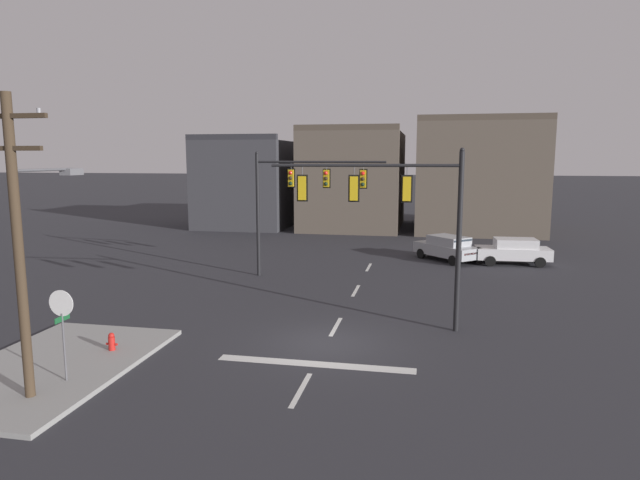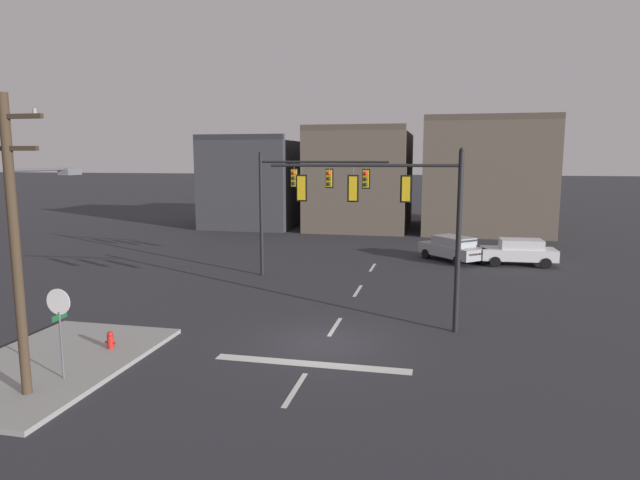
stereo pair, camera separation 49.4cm
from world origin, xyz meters
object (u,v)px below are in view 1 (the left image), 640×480
signal_mast_near_side (398,206)px  car_lot_middle (513,251)px  signal_mast_far_side (297,191)px  car_lot_nearside (447,248)px  utility_pole (23,234)px  stop_sign (62,314)px  fire_hydrant (112,345)px

signal_mast_near_side → car_lot_middle: bearing=66.1°
signal_mast_near_side → signal_mast_far_side: bearing=125.9°
car_lot_nearside → utility_pole: utility_pole is taller
signal_mast_near_side → utility_pole: 12.40m
stop_sign → car_lot_nearside: 24.91m
car_lot_middle → utility_pole: size_ratio=0.55×
signal_mast_near_side → car_lot_middle: 16.25m
utility_pole → fire_hydrant: utility_pole is taller
utility_pole → car_lot_middle: bearing=55.3°
signal_mast_near_side → car_lot_middle: (6.38, 14.43, -3.88)m
utility_pole → fire_hydrant: size_ratio=10.89×
stop_sign → car_lot_nearside: size_ratio=0.63×
stop_sign → fire_hydrant: (-0.13, 2.55, -1.82)m
signal_mast_far_side → car_lot_nearside: bearing=39.6°
stop_sign → car_lot_middle: stop_sign is taller
car_lot_nearside → stop_sign: bearing=-117.4°
utility_pole → signal_mast_near_side: bearing=41.4°
signal_mast_near_side → utility_pole: size_ratio=0.88×
stop_sign → signal_mast_near_side: bearing=38.7°
car_lot_nearside → fire_hydrant: car_lot_nearside is taller
signal_mast_far_side → utility_pole: size_ratio=0.88×
stop_sign → utility_pole: 2.60m
signal_mast_far_side → car_lot_nearside: size_ratio=1.61×
fire_hydrant → signal_mast_near_side: bearing=27.1°
fire_hydrant → signal_mast_far_side: bearing=75.3°
fire_hydrant → stop_sign: bearing=-87.1°
car_lot_middle → fire_hydrant: bearing=-129.1°
car_lot_middle → fire_hydrant: 24.65m
fire_hydrant → utility_pole: bearing=-92.4°
car_lot_middle → stop_sign: bearing=-125.4°
signal_mast_far_side → car_lot_middle: bearing=27.7°
signal_mast_far_side → car_lot_middle: (12.20, 6.39, -3.92)m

